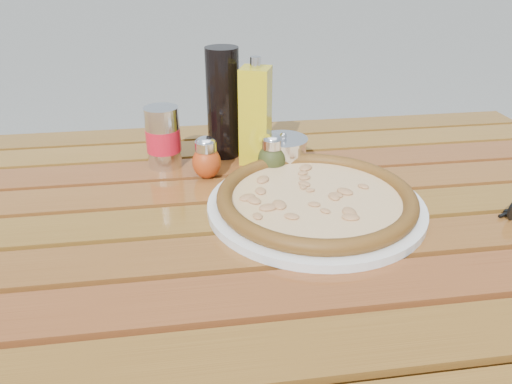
{
  "coord_description": "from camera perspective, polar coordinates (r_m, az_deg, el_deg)",
  "views": [
    {
      "loc": [
        -0.11,
        -0.71,
        1.16
      ],
      "look_at": [
        0.0,
        0.02,
        0.78
      ],
      "focal_mm": 35.0,
      "sensor_mm": 36.0,
      "label": 1
    }
  ],
  "objects": [
    {
      "name": "oregano_shaker",
      "position": [
        0.94,
        1.84,
        4.2
      ],
      "size": [
        0.07,
        0.07,
        0.08
      ],
      "rotation": [
        0.0,
        0.0,
        -0.39
      ],
      "color": "#3C441B",
      "rests_on": "table"
    },
    {
      "name": "olive_oil_cruet",
      "position": [
        0.98,
        -0.06,
        8.71
      ],
      "size": [
        0.07,
        0.07,
        0.21
      ],
      "rotation": [
        0.0,
        0.0,
        -0.36
      ],
      "color": "gold",
      "rests_on": "table"
    },
    {
      "name": "parmesan_tin",
      "position": [
        0.98,
        3.09,
        4.6
      ],
      "size": [
        0.12,
        0.12,
        0.07
      ],
      "rotation": [
        0.0,
        0.0,
        0.28
      ],
      "color": "white",
      "rests_on": "table"
    },
    {
      "name": "plate",
      "position": [
        0.84,
        6.83,
        -1.58
      ],
      "size": [
        0.44,
        0.44,
        0.01
      ],
      "primitive_type": "cylinder",
      "rotation": [
        0.0,
        0.0,
        0.27
      ],
      "color": "silver",
      "rests_on": "table"
    },
    {
      "name": "dark_bottle",
      "position": [
        1.01,
        -3.78,
        10.09
      ],
      "size": [
        0.08,
        0.08,
        0.22
      ],
      "primitive_type": "cylinder",
      "rotation": [
        0.0,
        0.0,
        0.28
      ],
      "color": "black",
      "rests_on": "table"
    },
    {
      "name": "pizza",
      "position": [
        0.83,
        6.89,
        -0.63
      ],
      "size": [
        0.43,
        0.43,
        0.03
      ],
      "rotation": [
        0.0,
        0.0,
        0.37
      ],
      "color": "#FFE9B6",
      "rests_on": "plate"
    },
    {
      "name": "pepper_shaker",
      "position": [
        0.94,
        -5.69,
        3.86
      ],
      "size": [
        0.07,
        0.07,
        0.08
      ],
      "rotation": [
        0.0,
        0.0,
        0.3
      ],
      "color": "#C14316",
      "rests_on": "table"
    },
    {
      "name": "soda_can",
      "position": [
        0.99,
        -10.55,
        6.09
      ],
      "size": [
        0.09,
        0.09,
        0.12
      ],
      "rotation": [
        0.0,
        0.0,
        0.4
      ],
      "color": "silver",
      "rests_on": "table"
    },
    {
      "name": "table",
      "position": [
        0.86,
        0.19,
        -6.89
      ],
      "size": [
        1.4,
        0.9,
        0.75
      ],
      "color": "#371A0C",
      "rests_on": "ground"
    }
  ]
}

